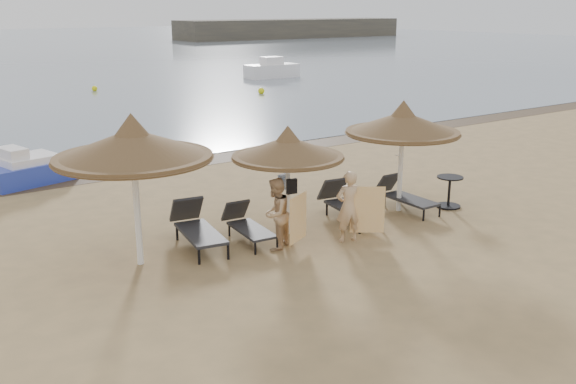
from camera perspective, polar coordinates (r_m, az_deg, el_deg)
name	(u,v)px	position (r m, az deg, el deg)	size (l,w,h in m)	color
ground	(339,251)	(14.06, 4.55, -5.28)	(160.00, 160.00, 0.00)	#A28351
wet_sand_strip	(161,166)	(21.81, -11.24, 2.28)	(200.00, 1.60, 0.01)	#4D3B28
palapa_left	(133,145)	(12.98, -13.64, 4.06)	(3.18, 3.18, 3.15)	white
palapa_center	(288,148)	(14.53, -0.02, 3.91)	(2.59, 2.59, 2.57)	white
palapa_right	(403,123)	(16.45, 10.16, 6.02)	(2.91, 2.91, 2.89)	white
lounger_far_left	(196,226)	(14.42, -8.16, -3.03)	(1.03, 2.21, 0.95)	black
lounger_near_left	(247,224)	(14.65, -3.69, -2.87)	(0.75, 1.83, 0.80)	black
lounger_near_right	(346,203)	(16.08, 5.20, -0.96)	(0.95, 2.11, 0.91)	black
lounger_far_right	(404,195)	(17.06, 10.23, -0.24)	(0.65, 1.90, 0.85)	black
side_table	(449,193)	(17.46, 14.13, -0.06)	(0.69, 0.69, 0.83)	black
person_left	(276,208)	(13.89, -1.10, -1.45)	(0.85, 0.55, 1.85)	tan
person_right	(349,201)	(14.37, 5.40, -0.80)	(0.88, 0.57, 1.90)	tan
towel_left	(298,218)	(13.87, 0.91, -2.35)	(0.69, 0.34, 1.05)	orange
towel_right	(367,210)	(14.47, 7.08, -1.58)	(0.65, 0.46, 1.08)	orange
bag_patterned	(283,182)	(14.87, -0.41, 0.91)	(0.31, 0.16, 0.37)	white
bag_dark	(292,186)	(14.61, 0.34, 0.51)	(0.25, 0.11, 0.35)	black
pedal_boat	(28,169)	(20.80, -22.11, 1.91)	(2.73, 2.00, 1.15)	#2A3EB9
buoy_mid	(95,88)	(42.35, -16.82, 8.80)	(0.34, 0.34, 0.34)	#F2EE0C
buoy_right	(261,91)	(39.26, -2.39, 8.97)	(0.39, 0.39, 0.39)	#F2EE0C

